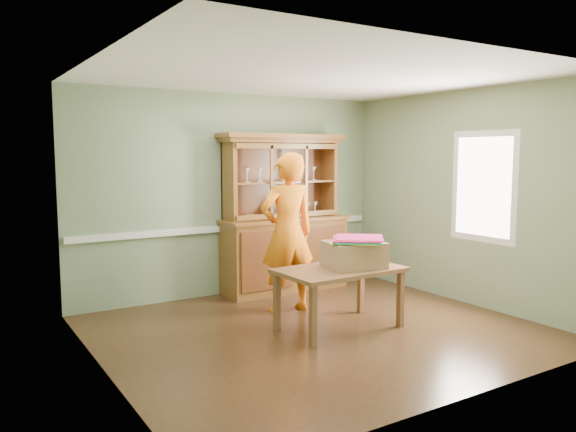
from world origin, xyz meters
TOP-DOWN VIEW (x-y plane):
  - floor at (0.00, 0.00)m, footprint 4.50×4.50m
  - ceiling at (0.00, 0.00)m, footprint 4.50×4.50m
  - wall_back at (0.00, 2.00)m, footprint 4.50×0.00m
  - wall_left at (-2.25, 0.00)m, footprint 0.00×4.00m
  - wall_right at (2.25, 0.00)m, footprint 0.00×4.00m
  - wall_front at (0.00, -2.00)m, footprint 4.50×0.00m
  - chair_rail at (0.00, 1.98)m, footprint 4.41×0.05m
  - framed_map at (-2.23, 0.30)m, footprint 0.03×0.60m
  - window_panel at (2.23, -0.30)m, footprint 0.03×0.96m
  - china_hutch at (0.64, 1.75)m, footprint 1.84×0.61m
  - dining_table at (0.24, -0.06)m, footprint 1.36×0.84m
  - cardboard_box at (0.40, -0.10)m, footprint 0.68×0.59m
  - kite_stack at (0.41, -0.14)m, footprint 0.70×0.70m
  - person at (0.13, 0.83)m, footprint 0.74×0.52m

SIDE VIEW (x-z plane):
  - floor at x=0.00m, z-range 0.00..0.00m
  - dining_table at x=0.24m, z-range 0.26..0.92m
  - china_hutch at x=0.64m, z-range -0.32..1.84m
  - cardboard_box at x=0.40m, z-range 0.67..0.95m
  - chair_rail at x=0.00m, z-range 0.86..0.94m
  - person at x=0.13m, z-range 0.00..1.91m
  - kite_stack at x=0.41m, z-range 0.95..1.00m
  - wall_back at x=0.00m, z-range -0.90..3.60m
  - wall_left at x=-2.25m, z-range -0.65..3.35m
  - wall_right at x=2.25m, z-range -0.65..3.35m
  - wall_front at x=0.00m, z-range -0.90..3.60m
  - window_panel at x=2.23m, z-range 0.82..2.18m
  - framed_map at x=-2.23m, z-range 1.32..1.78m
  - ceiling at x=0.00m, z-range 2.70..2.70m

